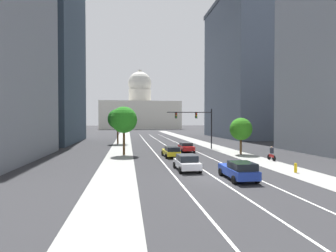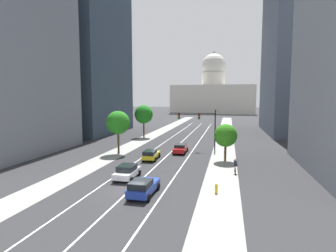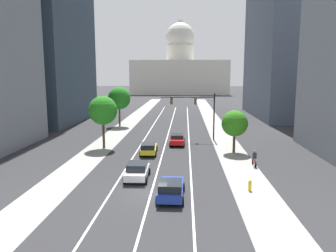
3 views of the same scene
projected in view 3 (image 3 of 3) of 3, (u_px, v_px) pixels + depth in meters
ground_plane at (172, 122)px, 65.59m from camera, size 400.00×400.00×0.00m
sidewalk_left at (126, 125)px, 61.09m from camera, size 3.64×130.00×0.01m
sidewalk_right at (216, 126)px, 60.23m from camera, size 3.64×130.00×0.01m
lane_stripe_left at (147, 136)px, 50.96m from camera, size 0.16×90.00×0.01m
lane_stripe_center at (168, 136)px, 50.80m from camera, size 0.16×90.00×0.01m
lane_stripe_right at (189, 136)px, 50.63m from camera, size 0.16×90.00×0.01m
office_tower_far_right at (293, 26)px, 71.51m from camera, size 16.19×29.65×39.57m
capitol_building at (180, 72)px, 161.23m from camera, size 45.55×28.61×35.11m
car_red at (177, 139)px, 44.45m from camera, size 2.06×4.20×1.42m
car_yellow at (149, 148)px, 39.00m from camera, size 2.09×4.28×1.44m
car_blue at (171, 189)px, 25.15m from camera, size 2.13×4.53×1.53m
car_white at (137, 171)px, 29.83m from camera, size 2.13×4.13×1.52m
traffic_signal_mast at (197, 107)px, 47.15m from camera, size 7.78×0.39×6.77m
fire_hydrant at (250, 185)px, 26.86m from camera, size 0.26×0.35×0.91m
cyclist at (254, 158)px, 33.87m from camera, size 0.37×1.70×1.72m
street_tree_mid_right at (235, 124)px, 39.48m from camera, size 3.17×3.17×5.19m
street_tree_near_left at (103, 111)px, 41.67m from camera, size 3.67×3.67×6.75m
street_tree_mid_left at (119, 98)px, 59.44m from camera, size 4.07×4.07×7.17m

